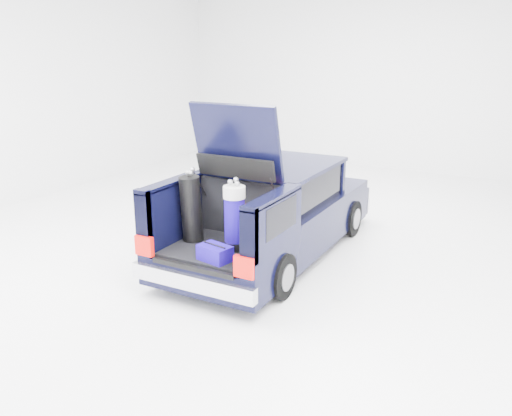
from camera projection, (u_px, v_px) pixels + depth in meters
The scene contains 6 objects.
ground at pixel (271, 254), 8.64m from camera, with size 14.00×14.00×0.00m, color white.
car at pixel (274, 212), 8.54m from camera, with size 1.87×4.65×2.47m.
red_suitcase at pixel (262, 227), 7.09m from camera, with size 0.42×0.30×0.65m.
black_golf_bag at pixel (191, 209), 7.36m from camera, with size 0.34×0.38×1.02m.
blue_golf_bag at pixel (235, 217), 7.06m from camera, with size 0.35×0.35×0.97m.
blue_duffel at pixel (215, 253), 6.77m from camera, with size 0.46×0.35×0.22m.
Camera 1 is at (3.62, -7.21, 3.19)m, focal length 38.00 mm.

